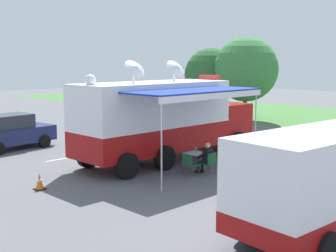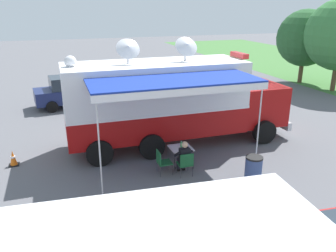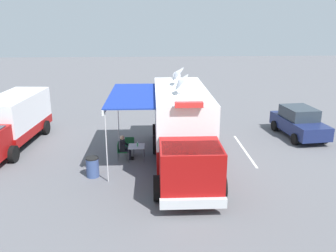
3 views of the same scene
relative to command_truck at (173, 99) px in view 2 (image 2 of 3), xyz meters
The scene contains 12 objects.
ground_plane 2.09m from the command_truck, 93.25° to the right, with size 100.00×100.00×0.00m, color #5B5B60.
lot_stripe 4.33m from the command_truck, 157.46° to the right, with size 0.12×4.80×0.01m, color silver.
command_truck is the anchor object (origin of this frame).
folding_table 2.56m from the command_truck, 12.45° to the right, with size 0.81×0.81×0.73m.
water_bottle 2.43m from the command_truck, 11.79° to the right, with size 0.07×0.07×0.22m.
folding_chair_at_table 3.36m from the command_truck, 11.56° to the right, with size 0.49×0.49×0.87m.
folding_chair_beside_table 3.22m from the command_truck, 27.45° to the right, with size 0.49×0.49×0.87m.
seated_responder 3.13m from the command_truck, 12.28° to the right, with size 0.66×0.56×1.25m.
trash_bin 4.55m from the command_truck, 18.81° to the left, with size 0.57×0.57×0.91m.
traffic_cone 6.54m from the command_truck, 88.88° to the right, with size 0.36×0.36×0.58m.
car_behind_truck 8.29m from the command_truck, 153.68° to the right, with size 2.33×4.36×1.76m.
tree_far_left 15.76m from the command_truck, 122.18° to the left, with size 4.12×4.12×5.38m.
Camera 2 is at (12.91, -3.88, 5.63)m, focal length 36.65 mm.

